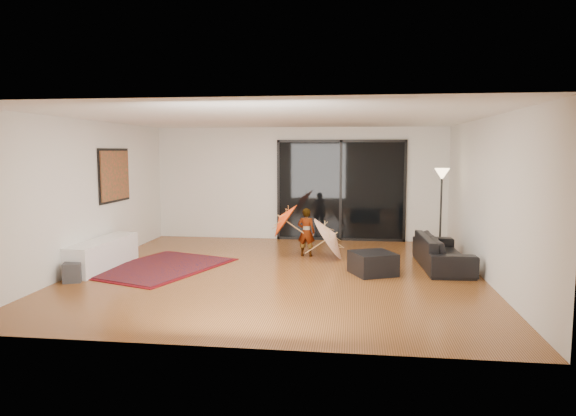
% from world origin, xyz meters
% --- Properties ---
extents(floor, '(7.00, 7.00, 0.00)m').
position_xyz_m(floor, '(0.00, 0.00, 0.00)').
color(floor, '#955228').
rests_on(floor, ground).
extents(ceiling, '(7.00, 7.00, 0.00)m').
position_xyz_m(ceiling, '(0.00, 0.00, 2.70)').
color(ceiling, white).
rests_on(ceiling, wall_back).
extents(wall_back, '(7.00, 0.00, 7.00)m').
position_xyz_m(wall_back, '(0.00, 3.50, 1.35)').
color(wall_back, silver).
rests_on(wall_back, floor).
extents(wall_front, '(7.00, 0.00, 7.00)m').
position_xyz_m(wall_front, '(0.00, -3.50, 1.35)').
color(wall_front, silver).
rests_on(wall_front, floor).
extents(wall_left, '(0.00, 7.00, 7.00)m').
position_xyz_m(wall_left, '(-3.50, 0.00, 1.35)').
color(wall_left, silver).
rests_on(wall_left, floor).
extents(wall_right, '(0.00, 7.00, 7.00)m').
position_xyz_m(wall_right, '(3.50, 0.00, 1.35)').
color(wall_right, silver).
rests_on(wall_right, floor).
extents(sliding_door, '(3.06, 0.07, 2.40)m').
position_xyz_m(sliding_door, '(1.00, 3.47, 1.20)').
color(sliding_door, black).
rests_on(sliding_door, wall_back).
extents(painting, '(0.04, 1.28, 1.08)m').
position_xyz_m(painting, '(-3.46, 1.00, 1.65)').
color(painting, black).
rests_on(painting, wall_left).
extents(media_console, '(0.56, 1.91, 0.53)m').
position_xyz_m(media_console, '(-3.25, -0.05, 0.26)').
color(media_console, white).
rests_on(media_console, floor).
extents(speaker, '(0.36, 0.36, 0.32)m').
position_xyz_m(speaker, '(-3.25, -1.07, 0.16)').
color(speaker, '#424244').
rests_on(speaker, floor).
extents(persian_rug, '(2.56, 2.99, 0.02)m').
position_xyz_m(persian_rug, '(-2.21, 0.11, 0.01)').
color(persian_rug, '#58070D').
rests_on(persian_rug, floor).
extents(sofa, '(0.87, 2.03, 0.58)m').
position_xyz_m(sofa, '(2.95, 0.80, 0.29)').
color(sofa, black).
rests_on(sofa, floor).
extents(ottoman, '(0.90, 0.90, 0.39)m').
position_xyz_m(ottoman, '(1.66, 0.10, 0.19)').
color(ottoman, black).
rests_on(ottoman, floor).
extents(floor_lamp, '(0.31, 0.31, 1.79)m').
position_xyz_m(floor_lamp, '(3.10, 2.05, 1.41)').
color(floor_lamp, black).
rests_on(floor_lamp, floor).
extents(child, '(0.39, 0.29, 0.99)m').
position_xyz_m(child, '(0.36, 1.50, 0.49)').
color(child, '#999999').
rests_on(child, floor).
extents(parasol_orange, '(0.59, 0.81, 0.87)m').
position_xyz_m(parasol_orange, '(-0.19, 1.45, 0.73)').
color(parasol_orange, '#F2410C').
rests_on(parasol_orange, child).
extents(parasol_white, '(0.70, 0.96, 0.98)m').
position_xyz_m(parasol_white, '(0.96, 1.35, 0.50)').
color(parasol_white, white).
rests_on(parasol_white, floor).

